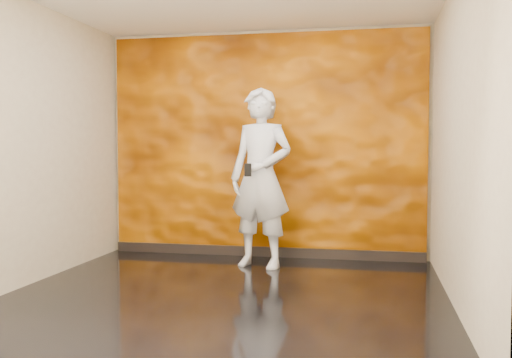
% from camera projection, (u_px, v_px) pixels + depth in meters
% --- Properties ---
extents(room, '(4.02, 4.02, 2.81)m').
position_uv_depth(room, '(225.00, 142.00, 5.15)').
color(room, black).
rests_on(room, ground).
extents(feature_wall, '(3.90, 0.06, 2.75)m').
position_uv_depth(feature_wall, '(265.00, 146.00, 7.07)').
color(feature_wall, orange).
rests_on(feature_wall, ground).
extents(baseboard, '(3.90, 0.04, 0.12)m').
position_uv_depth(baseboard, '(264.00, 252.00, 7.10)').
color(baseboard, black).
rests_on(baseboard, ground).
extents(man, '(0.84, 0.66, 2.03)m').
position_uv_depth(man, '(261.00, 178.00, 6.43)').
color(man, '#AAADBA').
rests_on(man, ground).
extents(phone, '(0.08, 0.04, 0.14)m').
position_uv_depth(phone, '(248.00, 170.00, 6.19)').
color(phone, black).
rests_on(phone, man).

